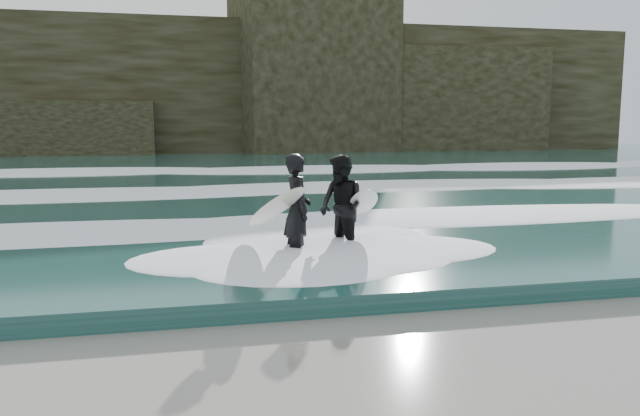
% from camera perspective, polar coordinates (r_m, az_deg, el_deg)
% --- Properties ---
extents(sea, '(90.00, 52.00, 0.30)m').
position_cam_1_polar(sea, '(33.81, -10.42, 3.64)').
color(sea, '#1C4642').
rests_on(sea, ground).
extents(headland, '(70.00, 9.00, 10.00)m').
position_cam_1_polar(headland, '(50.77, -11.35, 10.46)').
color(headland, black).
rests_on(headland, ground).
extents(foam_near, '(60.00, 3.20, 0.20)m').
position_cam_1_polar(foam_near, '(13.93, -7.13, -1.16)').
color(foam_near, white).
rests_on(foam_near, sea).
extents(foam_mid, '(60.00, 4.00, 0.24)m').
position_cam_1_polar(foam_mid, '(20.85, -9.00, 1.85)').
color(foam_mid, white).
rests_on(foam_mid, sea).
extents(foam_far, '(60.00, 4.80, 0.30)m').
position_cam_1_polar(foam_far, '(29.80, -10.13, 3.67)').
color(foam_far, white).
rests_on(foam_far, sea).
extents(surfer_left, '(1.24, 2.09, 2.02)m').
position_cam_1_polar(surfer_left, '(11.20, -2.41, -0.13)').
color(surfer_left, black).
rests_on(surfer_left, ground).
extents(surfer_right, '(1.38, 1.92, 1.96)m').
position_cam_1_polar(surfer_right, '(11.78, 2.11, 0.13)').
color(surfer_right, black).
rests_on(surfer_right, ground).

